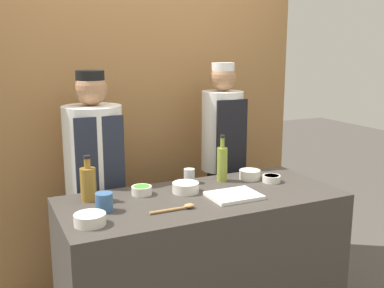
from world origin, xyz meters
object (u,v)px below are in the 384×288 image
(chef_right, at_px, (222,166))
(cup_steel, at_px, (189,176))
(bottle_oil, at_px, (222,163))
(bottle_vinegar, at_px, (88,183))
(chef_left, at_px, (95,188))
(sauce_bowl_white, at_px, (186,187))
(sauce_bowl_red, at_px, (90,219))
(cutting_board, at_px, (234,196))
(cup_blue, at_px, (104,202))
(wooden_spoon, at_px, (179,208))
(sauce_bowl_brown, at_px, (250,174))
(sauce_bowl_purple, at_px, (271,178))
(sauce_bowl_green, at_px, (142,190))

(chef_right, bearing_deg, cup_steel, -140.25)
(bottle_oil, bearing_deg, bottle_vinegar, -178.91)
(chef_left, bearing_deg, chef_right, 0.01)
(sauce_bowl_white, height_order, chef_left, chef_left)
(sauce_bowl_red, relative_size, bottle_oil, 0.51)
(cutting_board, height_order, chef_left, chef_left)
(bottle_vinegar, relative_size, chef_left, 0.16)
(sauce_bowl_red, height_order, cup_blue, cup_blue)
(sauce_bowl_white, distance_m, cup_steel, 0.19)
(bottle_oil, relative_size, wooden_spoon, 1.19)
(sauce_bowl_red, distance_m, cup_blue, 0.19)
(sauce_bowl_brown, relative_size, cup_blue, 1.39)
(sauce_bowl_purple, height_order, bottle_oil, bottle_oil)
(bottle_oil, bearing_deg, cup_steel, 166.39)
(sauce_bowl_white, height_order, chef_right, chef_right)
(cutting_board, relative_size, cup_blue, 2.91)
(cup_steel, distance_m, chef_left, 0.64)
(sauce_bowl_green, xyz_separation_m, chef_right, (0.78, 0.46, -0.05))
(sauce_bowl_purple, distance_m, bottle_oil, 0.33)
(sauce_bowl_purple, xyz_separation_m, bottle_vinegar, (-1.13, 0.14, 0.08))
(sauce_bowl_green, bearing_deg, sauce_bowl_white, -15.44)
(sauce_bowl_green, relative_size, cup_steel, 1.30)
(sauce_bowl_green, height_order, chef_right, chef_right)
(sauce_bowl_brown, height_order, sauce_bowl_green, sauce_bowl_brown)
(cutting_board, bearing_deg, bottle_vinegar, 158.62)
(cup_steel, height_order, chef_right, chef_right)
(sauce_bowl_purple, distance_m, chef_right, 0.57)
(sauce_bowl_brown, distance_m, wooden_spoon, 0.73)
(sauce_bowl_brown, bearing_deg, cup_steel, 167.19)
(sauce_bowl_green, distance_m, cutting_board, 0.54)
(sauce_bowl_red, bearing_deg, wooden_spoon, 0.33)
(cutting_board, height_order, cup_blue, cup_blue)
(sauce_bowl_brown, bearing_deg, bottle_vinegar, 178.76)
(sauce_bowl_brown, relative_size, cutting_board, 0.48)
(sauce_bowl_white, bearing_deg, cup_steel, 58.59)
(sauce_bowl_white, distance_m, chef_right, 0.75)
(sauce_bowl_green, relative_size, cutting_board, 0.42)
(sauce_bowl_red, distance_m, sauce_bowl_green, 0.50)
(sauce_bowl_green, distance_m, bottle_vinegar, 0.31)
(sauce_bowl_purple, relative_size, bottle_oil, 0.38)
(bottle_vinegar, bearing_deg, wooden_spoon, -42.23)
(cutting_board, distance_m, cup_steel, 0.38)
(bottle_vinegar, xyz_separation_m, wooden_spoon, (0.39, -0.36, -0.09))
(sauce_bowl_green, distance_m, bottle_oil, 0.57)
(sauce_bowl_brown, bearing_deg, sauce_bowl_red, -163.22)
(sauce_bowl_brown, height_order, cutting_board, sauce_bowl_brown)
(sauce_bowl_red, distance_m, bottle_vinegar, 0.37)
(sauce_bowl_green, relative_size, chef_right, 0.07)
(bottle_oil, height_order, chef_right, chef_right)
(cutting_board, bearing_deg, sauce_bowl_green, 149.65)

